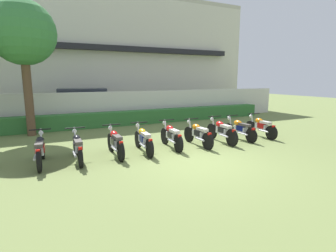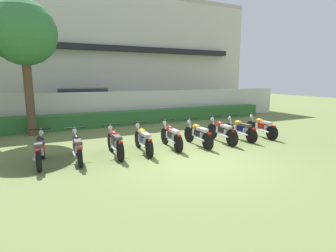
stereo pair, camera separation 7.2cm
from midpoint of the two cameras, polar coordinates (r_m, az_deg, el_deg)
The scene contains 15 objects.
ground at distance 7.93m, azimuth 6.88°, elevation -7.83°, with size 60.00×60.00×0.00m, color olive.
building at distance 21.72m, azimuth -15.24°, elevation 14.47°, with size 23.10×6.50×8.38m.
compound_wall at distance 14.90m, azimuth -9.62°, elevation 4.01°, with size 21.95×0.30×1.75m, color silver.
hedge_row at distance 14.29m, azimuth -8.77°, elevation 1.73°, with size 17.56×0.70×0.73m, color #337033.
parked_car at distance 16.51m, azimuth -17.09°, elevation 4.52°, with size 4.67×2.46×1.89m.
tree_far_side at distance 12.88m, azimuth -28.59°, elevation 17.06°, with size 2.65×2.65×5.63m.
motorcycle_in_row_0 at distance 8.37m, azimuth -25.64°, elevation -4.57°, with size 0.60×1.89×0.97m.
motorcycle_in_row_1 at distance 8.36m, azimuth -18.78°, elevation -4.23°, with size 0.60×1.90×0.95m.
motorcycle_in_row_2 at distance 8.56m, azimuth -11.12°, elevation -3.45°, with size 0.60×1.83×0.97m.
motorcycle_in_row_3 at distance 8.84m, azimuth -5.14°, elevation -2.88°, with size 0.60×1.93×0.96m.
motorcycle_in_row_4 at distance 9.36m, azimuth 0.91°, elevation -2.11°, with size 0.60×1.86×0.96m.
motorcycle_in_row_5 at distance 9.74m, azimuth 6.70°, elevation -1.70°, with size 0.60×1.89×0.96m.
motorcycle_in_row_6 at distance 10.39m, azimuth 11.72°, elevation -1.05°, with size 0.60×1.97×0.98m.
motorcycle_in_row_7 at distance 11.07m, azimuth 15.49°, elevation -0.63°, with size 0.60×1.91×0.94m.
motorcycle_in_row_8 at distance 11.83m, azimuth 19.67°, elevation -0.13°, with size 0.60×1.87×0.95m.
Camera 2 is at (-4.06, -6.36, 2.45)m, focal length 28.23 mm.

